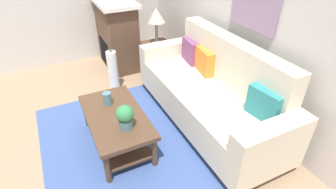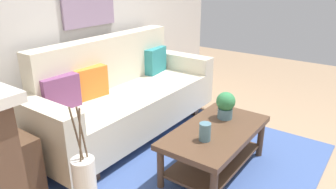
# 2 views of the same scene
# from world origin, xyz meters

# --- Properties ---
(ground_plane) EXTENTS (9.10, 9.10, 0.00)m
(ground_plane) POSITION_xyz_m (0.00, 0.00, 0.00)
(ground_plane) COLOR #9E7F60
(wall_back) EXTENTS (5.10, 0.10, 2.70)m
(wall_back) POSITION_xyz_m (0.00, 2.02, 1.35)
(wall_back) COLOR silver
(wall_back) RESTS_ON ground_plane
(area_rug) EXTENTS (2.26, 2.10, 0.01)m
(area_rug) POSITION_xyz_m (0.00, 0.50, 0.01)
(area_rug) COLOR #3D5693
(area_rug) RESTS_ON ground_plane
(couch) EXTENTS (2.31, 0.84, 1.08)m
(couch) POSITION_xyz_m (0.08, 1.48, 0.43)
(couch) COLOR beige
(couch) RESTS_ON ground_plane
(throw_pillow_plum) EXTENTS (0.37, 0.16, 0.32)m
(throw_pillow_plum) POSITION_xyz_m (-0.64, 1.61, 0.68)
(throw_pillow_plum) COLOR #7A4270
(throw_pillow_plum) RESTS_ON couch
(throw_pillow_orange) EXTENTS (0.37, 0.17, 0.32)m
(throw_pillow_orange) POSITION_xyz_m (-0.28, 1.61, 0.68)
(throw_pillow_orange) COLOR orange
(throw_pillow_orange) RESTS_ON couch
(throw_pillow_teal) EXTENTS (0.37, 0.17, 0.32)m
(throw_pillow_teal) POSITION_xyz_m (0.81, 1.61, 0.68)
(throw_pillow_teal) COLOR teal
(throw_pillow_teal) RESTS_ON couch
(coffee_table) EXTENTS (1.10, 0.60, 0.43)m
(coffee_table) POSITION_xyz_m (-0.01, 0.30, 0.31)
(coffee_table) COLOR #513826
(coffee_table) RESTS_ON ground_plane
(tabletop_vase) EXTENTS (0.10, 0.10, 0.15)m
(tabletop_vase) POSITION_xyz_m (-0.24, 0.28, 0.51)
(tabletop_vase) COLOR slate
(tabletop_vase) RESTS_ON coffee_table
(potted_plant_tabletop) EXTENTS (0.18, 0.18, 0.26)m
(potted_plant_tabletop) POSITION_xyz_m (0.24, 0.34, 0.57)
(potted_plant_tabletop) COLOR slate
(potted_plant_tabletop) RESTS_ON coffee_table
(side_table) EXTENTS (0.44, 0.44, 0.56)m
(side_table) POSITION_xyz_m (-1.37, 1.41, 0.28)
(side_table) COLOR #513826
(side_table) RESTS_ON ground_plane
(floor_vase_branch_a) EXTENTS (0.05, 0.02, 0.36)m
(floor_vase_branch_a) POSITION_xyz_m (-1.21, 0.61, 0.81)
(floor_vase_branch_a) COLOR brown
(floor_vase_branch_a) RESTS_ON floor_vase
(floor_vase_branch_b) EXTENTS (0.04, 0.05, 0.36)m
(floor_vase_branch_b) POSITION_xyz_m (-1.24, 0.63, 0.81)
(floor_vase_branch_b) COLOR brown
(floor_vase_branch_b) RESTS_ON floor_vase
(floor_vase_branch_c) EXTENTS (0.03, 0.03, 0.36)m
(floor_vase_branch_c) POSITION_xyz_m (-1.24, 0.60, 0.81)
(floor_vase_branch_c) COLOR brown
(floor_vase_branch_c) RESTS_ON floor_vase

